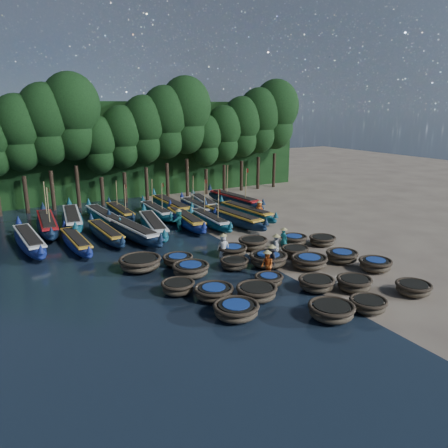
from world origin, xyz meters
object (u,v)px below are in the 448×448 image
coracle_24 (294,240)px  long_boat_5 (186,219)px  long_boat_17 (234,200)px  fisherman_0 (223,246)px  coracle_10 (178,287)px  long_boat_9 (47,224)px  coracle_11 (214,292)px  long_boat_3 (133,231)px  coracle_17 (268,259)px  long_boat_7 (233,218)px  coracle_16 (234,263)px  coracle_21 (178,260)px  coracle_15 (191,269)px  long_boat_10 (72,219)px  long_boat_11 (103,217)px  coracle_3 (368,304)px  coracle_12 (269,280)px  long_boat_12 (120,212)px  long_boat_0 (29,241)px  fisherman_4 (276,248)px  fisherman_5 (179,220)px  coracle_22 (233,251)px  long_boat_2 (106,233)px  coracle_18 (295,251)px  long_boat_1 (76,242)px  coracle_13 (309,261)px  coracle_8 (354,283)px  long_boat_6 (210,220)px  long_boat_8 (246,212)px  coracle_6 (257,292)px  coracle_19 (322,240)px  fisherman_2 (267,265)px  long_boat_14 (171,206)px  long_boat_4 (153,225)px  coracle_20 (140,263)px  fisherman_6 (259,210)px  long_boat_16 (204,203)px  coracle_23 (253,243)px  coracle_14 (342,256)px

coracle_24 → long_boat_5: long_boat_5 is taller
long_boat_17 → fisherman_0: long_boat_17 is taller
coracle_10 → long_boat_9: (-4.16, 15.84, 0.21)m
coracle_11 → long_boat_3: long_boat_3 is taller
coracle_17 → long_boat_7: (3.10, 9.53, 0.13)m
long_boat_7 → coracle_10: bearing=-137.8°
coracle_16 → coracle_21: bearing=139.9°
coracle_15 → long_boat_10: (-3.72, 14.73, 0.16)m
long_boat_11 → coracle_3: bearing=-77.5°
coracle_12 → long_boat_7: bearing=68.2°
coracle_16 → long_boat_5: size_ratio=0.23×
coracle_15 → long_boat_12: bearing=88.1°
coracle_17 → long_boat_0: size_ratio=0.30×
fisherman_4 → fisherman_5: (-2.35, 9.69, -0.08)m
coracle_3 → coracle_22: size_ratio=1.08×
long_boat_2 → long_boat_9: bearing=124.5°
coracle_18 → long_boat_1: size_ratio=0.28×
coracle_13 → long_boat_0: 18.90m
coracle_8 → long_boat_6: (-0.66, 15.33, 0.09)m
coracle_22 → long_boat_8: size_ratio=0.24×
long_boat_2 → long_boat_5: long_boat_5 is taller
coracle_24 → long_boat_8: (1.22, 8.22, 0.15)m
coracle_16 → long_boat_0: 14.52m
coracle_15 → coracle_22: bearing=25.7°
coracle_6 → coracle_21: 6.72m
long_boat_5 → long_boat_3: bearing=-160.1°
coracle_11 → coracle_22: bearing=51.3°
coracle_19 → fisherman_2: size_ratio=1.23×
coracle_6 → long_boat_14: 20.06m
long_boat_10 → long_boat_0: bearing=-121.4°
long_boat_4 → coracle_10: bearing=-94.8°
coracle_16 → long_boat_8: (7.29, 10.21, 0.18)m
coracle_20 → coracle_24: size_ratio=1.22×
fisherman_4 → fisherman_6: 10.57m
coracle_17 → long_boat_16: 16.69m
coracle_17 → long_boat_4: (-3.51, 10.47, 0.12)m
coracle_18 → long_boat_11: 17.07m
long_boat_0 → fisherman_4: 16.85m
coracle_23 → fisherman_2: (-2.24, -4.87, 0.43)m
long_boat_8 → coracle_19: bearing=-92.3°
long_boat_8 → long_boat_0: bearing=174.5°
coracle_14 → long_boat_8: bearing=86.5°
coracle_14 → coracle_15: coracle_15 is taller
coracle_8 → coracle_13: bearing=88.1°
long_boat_10 → fisherman_4: size_ratio=4.57×
long_boat_10 → long_boat_14: size_ratio=1.00×
coracle_15 → long_boat_4: size_ratio=0.29×
long_boat_17 → fisherman_2: 18.86m
long_boat_3 → long_boat_11: 5.70m
coracle_12 → coracle_24: coracle_24 is taller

